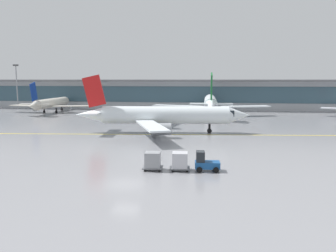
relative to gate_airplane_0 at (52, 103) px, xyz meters
The scene contains 10 objects.
ground_plane 75.57m from the gate_airplane_0, 58.52° to the right, with size 400.00×400.00×0.00m, color gray.
taxiway_centreline_stripe 52.82m from the gate_airplane_0, 42.75° to the right, with size 110.00×0.36×0.01m, color yellow.
terminal_concourse 42.98m from the gate_airplane_0, 23.25° to the left, with size 171.21×11.00×9.60m.
gate_airplane_0 is the anchor object (origin of this frame).
gate_airplane_1 46.43m from the gate_airplane_0, ahead, with size 31.62×33.94×11.26m.
taxiing_regional_jet 51.14m from the gate_airplane_0, 41.45° to the right, with size 31.65×29.28×10.48m.
baggage_tug 75.04m from the gate_airplane_0, 51.61° to the right, with size 2.70×1.80×2.10m.
cargo_dolly_lead 73.58m from the gate_airplane_0, 53.34° to the right, with size 2.22×1.76×1.94m.
cargo_dolly_trailing 72.09m from the gate_airplane_0, 55.29° to the right, with size 2.22×1.76×1.94m.
apron_light_mast_0 19.17m from the gate_airplane_0, 151.38° to the left, with size 1.80×0.36×14.45m.
Camera 1 is at (7.96, -29.28, 9.53)m, focal length 36.10 mm.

